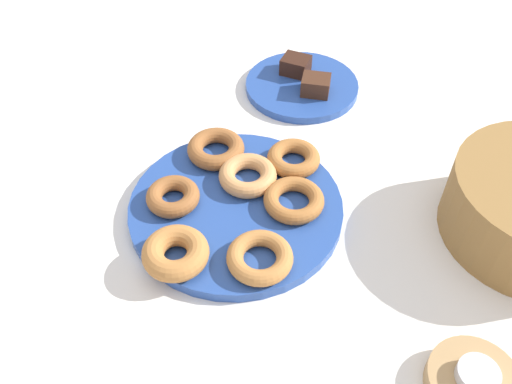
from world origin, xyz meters
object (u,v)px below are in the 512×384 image
(donut_0, at_px, (294,200))
(donut_2, at_px, (176,253))
(candle_holder, at_px, (473,383))
(donut_6, at_px, (260,258))
(donut_3, at_px, (216,149))
(donut_5, at_px, (294,158))
(donut_1, at_px, (248,175))
(donut_plate, at_px, (236,208))
(tealight, at_px, (478,375))
(donut_4, at_px, (173,196))
(cake_plate, at_px, (302,86))
(brownie_far, at_px, (316,85))
(brownie_near, at_px, (296,65))

(donut_0, distance_m, donut_2, 0.19)
(candle_holder, bearing_deg, donut_6, -115.87)
(donut_3, bearing_deg, donut_5, 88.31)
(donut_1, bearing_deg, donut_plate, -11.81)
(donut_3, distance_m, tealight, 0.49)
(donut_5, xyz_separation_m, donut_6, (0.20, -0.02, -0.00))
(donut_5, distance_m, tealight, 0.40)
(donut_4, bearing_deg, cake_plate, 154.03)
(donut_plate, bearing_deg, donut_4, -84.14)
(donut_1, bearing_deg, donut_4, -60.06)
(cake_plate, xyz_separation_m, candle_holder, (0.54, 0.24, 0.01))
(donut_plate, xyz_separation_m, donut_2, (0.11, -0.06, 0.02))
(candle_holder, distance_m, tealight, 0.02)
(donut_plate, bearing_deg, donut_1, 168.19)
(donut_1, height_order, cake_plate, donut_1)
(donut_4, bearing_deg, brownie_far, 148.39)
(donut_0, xyz_separation_m, donut_3, (-0.09, -0.13, 0.00))
(donut_5, bearing_deg, donut_plate, -37.63)
(donut_4, distance_m, brownie_near, 0.39)
(donut_5, height_order, donut_6, same)
(donut_6, distance_m, brownie_far, 0.39)
(brownie_near, bearing_deg, donut_2, -13.91)
(brownie_far, xyz_separation_m, candle_holder, (0.52, 0.22, -0.02))
(donut_0, xyz_separation_m, donut_5, (-0.09, -0.01, 0.00))
(donut_5, xyz_separation_m, tealight, (0.32, 0.24, 0.00))
(donut_plate, distance_m, donut_1, 0.05)
(donut_0, distance_m, donut_6, 0.11)
(donut_plate, distance_m, donut_6, 0.11)
(candle_holder, bearing_deg, donut_0, -136.05)
(cake_plate, bearing_deg, donut_0, 2.78)
(donut_2, bearing_deg, brownie_near, 166.09)
(donut_4, distance_m, brownie_far, 0.35)
(tealight, bearing_deg, donut_2, -107.22)
(donut_3, distance_m, donut_6, 0.22)
(donut_0, xyz_separation_m, candle_holder, (0.24, 0.23, -0.02))
(donut_5, height_order, brownie_near, brownie_near)
(donut_2, height_order, brownie_near, same)
(brownie_near, bearing_deg, cake_plate, 26.57)
(donut_0, xyz_separation_m, donut_1, (-0.04, -0.07, 0.00))
(donut_0, relative_size, donut_3, 0.97)
(donut_4, distance_m, donut_6, 0.17)
(donut_4, bearing_deg, donut_0, 96.22)
(donut_plate, distance_m, candle_holder, 0.39)
(donut_1, distance_m, donut_6, 0.15)
(donut_2, xyz_separation_m, cake_plate, (-0.43, 0.13, -0.02))
(donut_0, height_order, donut_2, donut_2)
(donut_2, relative_size, brownie_near, 1.81)
(donut_1, xyz_separation_m, brownie_far, (-0.24, 0.08, 0.00))
(cake_plate, relative_size, candle_holder, 1.97)
(donut_1, distance_m, donut_3, 0.08)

